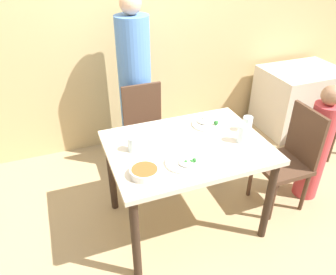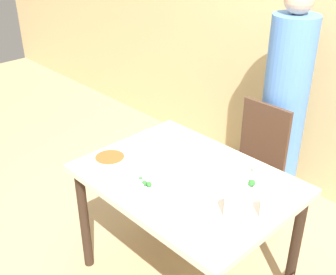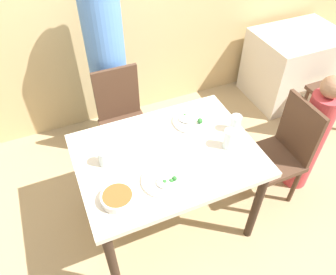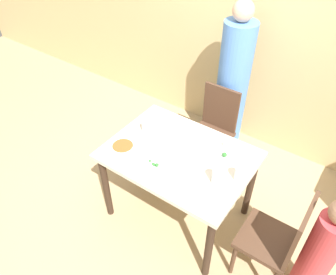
{
  "view_description": "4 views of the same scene",
  "coord_description": "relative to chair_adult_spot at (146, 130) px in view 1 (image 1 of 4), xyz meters",
  "views": [
    {
      "loc": [
        -0.85,
        -1.84,
        2.11
      ],
      "look_at": [
        -0.13,
        0.05,
        0.84
      ],
      "focal_mm": 35.0,
      "sensor_mm": 36.0,
      "label": 1
    },
    {
      "loc": [
        1.35,
        -1.43,
        2.08
      ],
      "look_at": [
        -0.13,
        -0.02,
        0.98
      ],
      "focal_mm": 45.0,
      "sensor_mm": 36.0,
      "label": 2
    },
    {
      "loc": [
        -0.56,
        -1.34,
        2.34
      ],
      "look_at": [
        0.02,
        0.03,
        0.89
      ],
      "focal_mm": 35.0,
      "sensor_mm": 36.0,
      "label": 3
    },
    {
      "loc": [
        1.03,
        -1.62,
        2.61
      ],
      "look_at": [
        -0.04,
        -0.1,
        1.0
      ],
      "focal_mm": 35.0,
      "sensor_mm": 36.0,
      "label": 4
    }
  ],
  "objects": [
    {
      "name": "bowl_curry",
      "position": [
        -0.32,
        -1.0,
        0.32
      ],
      "size": [
        0.19,
        0.19,
        0.05
      ],
      "color": "silver",
      "rests_on": "dining_table"
    },
    {
      "name": "person_child",
      "position": [
        1.29,
        -0.85,
        0.03
      ],
      "size": [
        0.21,
        0.21,
        1.1
      ],
      "color": "#C63D42",
      "rests_on": "ground_plane"
    },
    {
      "name": "plate_rice_adult",
      "position": [
        0.36,
        -0.56,
        0.31
      ],
      "size": [
        0.26,
        0.26,
        0.06
      ],
      "color": "white",
      "rests_on": "dining_table"
    },
    {
      "name": "chair_child_spot",
      "position": [
        1.01,
        -0.85,
        0.0
      ],
      "size": [
        0.4,
        0.4,
        0.92
      ],
      "rotation": [
        0.0,
        0.0,
        -1.57
      ],
      "color": "#4C3323",
      "rests_on": "ground_plane"
    },
    {
      "name": "fork_steel",
      "position": [
        -0.38,
        -0.45,
        0.29
      ],
      "size": [
        0.17,
        0.09,
        0.01
      ],
      "color": "silver",
      "rests_on": "dining_table"
    },
    {
      "name": "glass_water_short",
      "position": [
        0.48,
        -0.88,
        0.36
      ],
      "size": [
        0.08,
        0.08,
        0.14
      ],
      "color": "silver",
      "rests_on": "dining_table"
    },
    {
      "name": "background_table",
      "position": [
        2.03,
        0.25,
        -0.11
      ],
      "size": [
        0.91,
        0.69,
        0.75
      ],
      "color": "beige",
      "rests_on": "ground_plane"
    },
    {
      "name": "dining_table",
      "position": [
        0.09,
        -0.78,
        0.19
      ],
      "size": [
        1.17,
        0.86,
        0.78
      ],
      "color": "beige",
      "rests_on": "ground_plane"
    },
    {
      "name": "chair_adult_spot",
      "position": [
        0.0,
        0.0,
        0.0
      ],
      "size": [
        0.4,
        0.4,
        0.92
      ],
      "color": "#4C3323",
      "rests_on": "ground_plane"
    },
    {
      "name": "ground_plane",
      "position": [
        0.09,
        -0.78,
        -0.49
      ],
      "size": [
        10.0,
        10.0,
        0.0
      ],
      "primitive_type": "plane",
      "color": "tan"
    },
    {
      "name": "glass_water_tall",
      "position": [
        -0.31,
        -0.7,
        0.34
      ],
      "size": [
        0.08,
        0.08,
        0.11
      ],
      "color": "silver",
      "rests_on": "dining_table"
    },
    {
      "name": "person_adult",
      "position": [
        0.0,
        0.33,
        0.3
      ],
      "size": [
        0.32,
        0.32,
        1.69
      ],
      "color": "#5184D1",
      "rests_on": "ground_plane"
    },
    {
      "name": "plate_rice_child",
      "position": [
        -0.03,
        -0.98,
        0.3
      ],
      "size": [
        0.26,
        0.26,
        0.05
      ],
      "color": "white",
      "rests_on": "dining_table"
    },
    {
      "name": "glass_water_center",
      "position": [
        0.6,
        -0.76,
        0.35
      ],
      "size": [
        0.07,
        0.07,
        0.12
      ],
      "color": "silver",
      "rests_on": "dining_table"
    },
    {
      "name": "wall_back",
      "position": [
        0.09,
        0.7,
        0.86
      ],
      "size": [
        10.0,
        0.06,
        2.7
      ],
      "color": "tan",
      "rests_on": "ground_plane"
    }
  ]
}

